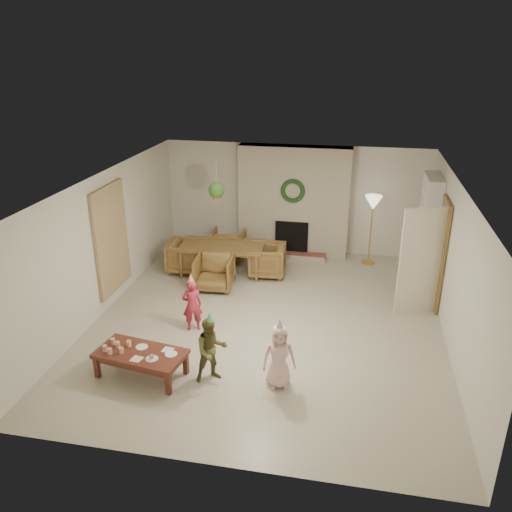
% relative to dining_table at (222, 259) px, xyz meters
% --- Properties ---
extents(floor, '(7.00, 7.00, 0.00)m').
position_rel_dining_table_xyz_m(floor, '(1.33, -1.85, -0.31)').
color(floor, '#B7B29E').
rests_on(floor, ground).
extents(ceiling, '(7.00, 7.00, 0.00)m').
position_rel_dining_table_xyz_m(ceiling, '(1.33, -1.85, 2.19)').
color(ceiling, white).
rests_on(ceiling, wall_back).
extents(wall_back, '(7.00, 0.00, 7.00)m').
position_rel_dining_table_xyz_m(wall_back, '(1.33, 1.65, 0.94)').
color(wall_back, silver).
rests_on(wall_back, floor).
extents(wall_front, '(7.00, 0.00, 7.00)m').
position_rel_dining_table_xyz_m(wall_front, '(1.33, -5.35, 0.94)').
color(wall_front, silver).
rests_on(wall_front, floor).
extents(wall_left, '(0.00, 7.00, 7.00)m').
position_rel_dining_table_xyz_m(wall_left, '(-1.67, -1.85, 0.94)').
color(wall_left, silver).
rests_on(wall_left, floor).
extents(wall_right, '(0.00, 7.00, 7.00)m').
position_rel_dining_table_xyz_m(wall_right, '(4.33, -1.85, 0.94)').
color(wall_right, silver).
rests_on(wall_right, floor).
extents(fireplace_mass, '(2.50, 0.40, 2.50)m').
position_rel_dining_table_xyz_m(fireplace_mass, '(1.33, 1.45, 0.94)').
color(fireplace_mass, maroon).
rests_on(fireplace_mass, floor).
extents(fireplace_hearth, '(1.60, 0.30, 0.12)m').
position_rel_dining_table_xyz_m(fireplace_hearth, '(1.33, 1.10, -0.25)').
color(fireplace_hearth, maroon).
rests_on(fireplace_hearth, floor).
extents(fireplace_firebox, '(0.75, 0.12, 0.75)m').
position_rel_dining_table_xyz_m(fireplace_firebox, '(1.33, 1.27, 0.14)').
color(fireplace_firebox, black).
rests_on(fireplace_firebox, floor).
extents(fireplace_wreath, '(0.54, 0.10, 0.54)m').
position_rel_dining_table_xyz_m(fireplace_wreath, '(1.33, 1.22, 1.24)').
color(fireplace_wreath, '#163C17').
rests_on(fireplace_wreath, fireplace_mass).
extents(floor_lamp_base, '(0.29, 0.29, 0.03)m').
position_rel_dining_table_xyz_m(floor_lamp_base, '(3.09, 1.15, -0.29)').
color(floor_lamp_base, gold).
rests_on(floor_lamp_base, floor).
extents(floor_lamp_post, '(0.03, 0.03, 1.40)m').
position_rel_dining_table_xyz_m(floor_lamp_post, '(3.09, 1.15, 0.42)').
color(floor_lamp_post, gold).
rests_on(floor_lamp_post, floor).
extents(floor_lamp_shade, '(0.37, 0.37, 0.31)m').
position_rel_dining_table_xyz_m(floor_lamp_shade, '(3.09, 1.15, 1.09)').
color(floor_lamp_shade, beige).
rests_on(floor_lamp_shade, floor_lamp_post).
extents(bookshelf_carcass, '(0.30, 1.00, 2.20)m').
position_rel_dining_table_xyz_m(bookshelf_carcass, '(4.17, 0.45, 0.79)').
color(bookshelf_carcass, white).
rests_on(bookshelf_carcass, floor).
extents(bookshelf_shelf_a, '(0.30, 0.92, 0.03)m').
position_rel_dining_table_xyz_m(bookshelf_shelf_a, '(4.15, 0.45, 0.14)').
color(bookshelf_shelf_a, white).
rests_on(bookshelf_shelf_a, bookshelf_carcass).
extents(bookshelf_shelf_b, '(0.30, 0.92, 0.03)m').
position_rel_dining_table_xyz_m(bookshelf_shelf_b, '(4.15, 0.45, 0.54)').
color(bookshelf_shelf_b, white).
rests_on(bookshelf_shelf_b, bookshelf_carcass).
extents(bookshelf_shelf_c, '(0.30, 0.92, 0.03)m').
position_rel_dining_table_xyz_m(bookshelf_shelf_c, '(4.15, 0.45, 0.94)').
color(bookshelf_shelf_c, white).
rests_on(bookshelf_shelf_c, bookshelf_carcass).
extents(bookshelf_shelf_d, '(0.30, 0.92, 0.03)m').
position_rel_dining_table_xyz_m(bookshelf_shelf_d, '(4.15, 0.45, 1.34)').
color(bookshelf_shelf_d, white).
rests_on(bookshelf_shelf_d, bookshelf_carcass).
extents(books_row_lower, '(0.20, 0.40, 0.24)m').
position_rel_dining_table_xyz_m(books_row_lower, '(4.13, 0.30, 0.28)').
color(books_row_lower, '#AF2023').
rests_on(books_row_lower, bookshelf_shelf_a).
extents(books_row_mid, '(0.20, 0.44, 0.24)m').
position_rel_dining_table_xyz_m(books_row_mid, '(4.13, 0.50, 0.68)').
color(books_row_mid, '#283792').
rests_on(books_row_mid, bookshelf_shelf_b).
extents(books_row_upper, '(0.20, 0.36, 0.22)m').
position_rel_dining_table_xyz_m(books_row_upper, '(4.13, 0.35, 1.07)').
color(books_row_upper, '#A69E23').
rests_on(books_row_upper, bookshelf_shelf_c).
extents(door_frame, '(0.05, 0.86, 2.04)m').
position_rel_dining_table_xyz_m(door_frame, '(4.29, -0.65, 0.71)').
color(door_frame, brown).
rests_on(door_frame, floor).
extents(door_leaf, '(0.77, 0.32, 2.00)m').
position_rel_dining_table_xyz_m(door_leaf, '(3.91, -1.03, 0.69)').
color(door_leaf, beige).
rests_on(door_leaf, floor).
extents(curtain_panel, '(0.06, 1.20, 2.00)m').
position_rel_dining_table_xyz_m(curtain_panel, '(-1.63, -1.65, 0.94)').
color(curtain_panel, tan).
rests_on(curtain_panel, wall_left).
extents(dining_table, '(1.82, 1.09, 0.62)m').
position_rel_dining_table_xyz_m(dining_table, '(0.00, 0.00, 0.00)').
color(dining_table, brown).
rests_on(dining_table, floor).
extents(dining_chair_near, '(0.78, 0.80, 0.68)m').
position_rel_dining_table_xyz_m(dining_chair_near, '(0.05, -0.77, 0.03)').
color(dining_chair_near, brown).
rests_on(dining_chair_near, floor).
extents(dining_chair_far, '(0.78, 0.80, 0.68)m').
position_rel_dining_table_xyz_m(dining_chair_far, '(-0.05, 0.77, 0.03)').
color(dining_chair_far, brown).
rests_on(dining_chair_far, floor).
extents(dining_chair_left, '(0.80, 0.78, 0.68)m').
position_rel_dining_table_xyz_m(dining_chair_left, '(-0.77, -0.05, 0.03)').
color(dining_chair_left, brown).
rests_on(dining_chair_left, floor).
extents(dining_chair_right, '(0.80, 0.78, 0.68)m').
position_rel_dining_table_xyz_m(dining_chair_right, '(0.97, 0.06, 0.03)').
color(dining_chair_right, brown).
rests_on(dining_chair_right, floor).
extents(hanging_plant_cord, '(0.01, 0.01, 0.70)m').
position_rel_dining_table_xyz_m(hanging_plant_cord, '(0.03, -0.35, 1.84)').
color(hanging_plant_cord, tan).
rests_on(hanging_plant_cord, ceiling).
extents(hanging_plant_pot, '(0.16, 0.16, 0.12)m').
position_rel_dining_table_xyz_m(hanging_plant_pot, '(0.03, -0.35, 1.49)').
color(hanging_plant_pot, '#AA5036').
rests_on(hanging_plant_pot, hanging_plant_cord).
extents(hanging_plant_foliage, '(0.32, 0.32, 0.32)m').
position_rel_dining_table_xyz_m(hanging_plant_foliage, '(0.03, -0.35, 1.61)').
color(hanging_plant_foliage, '#27531B').
rests_on(hanging_plant_foliage, hanging_plant_pot).
extents(coffee_table_top, '(1.39, 0.84, 0.06)m').
position_rel_dining_table_xyz_m(coffee_table_top, '(-0.22, -3.83, 0.06)').
color(coffee_table_top, '#5D2B1F').
rests_on(coffee_table_top, floor).
extents(coffee_table_apron, '(1.27, 0.73, 0.08)m').
position_rel_dining_table_xyz_m(coffee_table_apron, '(-0.22, -3.83, -0.01)').
color(coffee_table_apron, '#5D2B1F').
rests_on(coffee_table_apron, floor).
extents(coffee_leg_fl, '(0.08, 0.08, 0.34)m').
position_rel_dining_table_xyz_m(coffee_leg_fl, '(-0.85, -4.00, -0.14)').
color(coffee_leg_fl, '#5D2B1F').
rests_on(coffee_leg_fl, floor).
extents(coffee_leg_fr, '(0.08, 0.08, 0.34)m').
position_rel_dining_table_xyz_m(coffee_leg_fr, '(0.32, -4.19, -0.14)').
color(coffee_leg_fr, '#5D2B1F').
rests_on(coffee_leg_fr, floor).
extents(coffee_leg_bl, '(0.08, 0.08, 0.34)m').
position_rel_dining_table_xyz_m(coffee_leg_bl, '(-0.76, -3.48, -0.14)').
color(coffee_leg_bl, '#5D2B1F').
rests_on(coffee_leg_bl, floor).
extents(coffee_leg_br, '(0.08, 0.08, 0.34)m').
position_rel_dining_table_xyz_m(coffee_leg_br, '(0.40, -3.66, -0.14)').
color(coffee_leg_br, '#5D2B1F').
rests_on(coffee_leg_br, floor).
extents(cup_a, '(0.08, 0.08, 0.09)m').
position_rel_dining_table_xyz_m(cup_a, '(-0.74, -3.90, 0.14)').
color(cup_a, white).
rests_on(cup_a, coffee_table_top).
extents(cup_b, '(0.08, 0.08, 0.09)m').
position_rel_dining_table_xyz_m(cup_b, '(-0.71, -3.71, 0.14)').
color(cup_b, white).
rests_on(cup_b, coffee_table_top).
extents(cup_c, '(0.08, 0.08, 0.09)m').
position_rel_dining_table_xyz_m(cup_c, '(-0.63, -3.97, 0.14)').
color(cup_c, white).
rests_on(cup_c, coffee_table_top).
extents(cup_d, '(0.08, 0.08, 0.09)m').
position_rel_dining_table_xyz_m(cup_d, '(-0.60, -3.77, 0.14)').
color(cup_d, white).
rests_on(cup_d, coffee_table_top).
extents(cup_e, '(0.08, 0.08, 0.09)m').
position_rel_dining_table_xyz_m(cup_e, '(-0.48, -3.91, 0.14)').
color(cup_e, white).
rests_on(cup_e, coffee_table_top).
extents(cup_f, '(0.08, 0.08, 0.09)m').
position_rel_dining_table_xyz_m(cup_f, '(-0.45, -3.72, 0.14)').
color(cup_f, white).
rests_on(cup_f, coffee_table_top).
extents(plate_a, '(0.21, 0.21, 0.01)m').
position_rel_dining_table_xyz_m(plate_a, '(-0.25, -3.71, 0.10)').
color(plate_a, white).
rests_on(plate_a, coffee_table_top).
extents(plate_b, '(0.21, 0.21, 0.01)m').
position_rel_dining_table_xyz_m(plate_b, '(0.01, -3.97, 0.10)').
color(plate_b, white).
rests_on(plate_b, coffee_table_top).
extents(plate_c, '(0.21, 0.21, 0.01)m').
position_rel_dining_table_xyz_m(plate_c, '(0.24, -3.80, 0.10)').
color(plate_c, white).
rests_on(plate_c, coffee_table_top).
extents(food_scoop, '(0.08, 0.08, 0.07)m').
position_rel_dining_table_xyz_m(food_scoop, '(0.01, -3.97, 0.13)').
color(food_scoop, tan).
rests_on(food_scoop, plate_b).
extents(napkin_left, '(0.17, 0.17, 0.01)m').
position_rel_dining_table_xyz_m(napkin_left, '(-0.20, -4.02, 0.09)').
color(napkin_left, '#F4B4BC').
rests_on(napkin_left, coffee_table_top).
extents(napkin_right, '(0.17, 0.17, 0.01)m').
position_rel_dining_table_xyz_m(napkin_right, '(0.15, -3.71, 0.09)').
color(napkin_right, '#F4B4BC').
rests_on(napkin_right, coffee_table_top).
extents(child_red, '(0.40, 0.35, 0.93)m').
position_rel_dining_table_xyz_m(child_red, '(0.12, -2.41, 0.16)').
color(child_red, '#A92439').
rests_on(child_red, floor).
extents(party_hat_red, '(0.14, 0.14, 0.18)m').
position_rel_dining_table_xyz_m(party_hat_red, '(0.12, -2.41, 0.66)').
color(party_hat_red, '#F5D151').
rests_on(party_hat_red, child_red).
extents(child_plaid, '(0.60, 0.57, 0.99)m').
position_rel_dining_table_xyz_m(child_plaid, '(0.82, -3.72, 0.18)').
color(child_plaid, brown).
rests_on(child_plaid, floor).
extents(party_hat_plaid, '(0.14, 0.14, 0.16)m').
position_rel_dining_table_xyz_m(party_hat_plaid, '(0.82, -3.72, 0.72)').
color(party_hat_plaid, '#50BB6B').
rests_on(party_hat_plaid, child_plaid).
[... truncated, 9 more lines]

